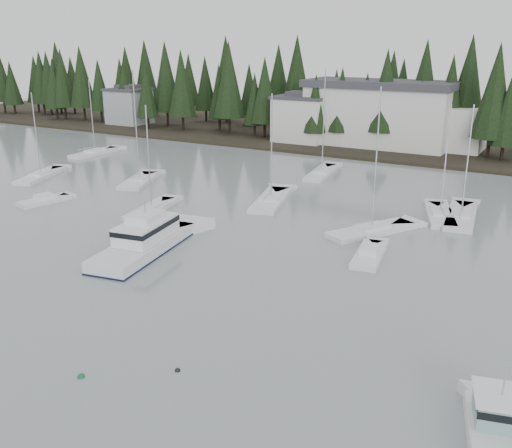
{
  "coord_description": "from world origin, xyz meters",
  "views": [
    {
      "loc": [
        25.28,
        -13.86,
        17.94
      ],
      "look_at": [
        1.82,
        27.51,
        2.5
      ],
      "focal_mm": 40.0,
      "sensor_mm": 36.0,
      "label": 1
    }
  ],
  "objects_px": {
    "sailboat_3": "(322,174)",
    "sailboat_7": "(271,201)",
    "sailboat_8": "(461,218)",
    "sailboat_11": "(41,177)",
    "sailboat_10": "(152,210)",
    "house_far_west": "(129,105)",
    "sailboat_2": "(372,232)",
    "lobster_boat_teal": "(501,442)",
    "cabin_cruiser_center": "(145,243)",
    "sailboat_0": "(95,154)",
    "runabout_0": "(44,202)",
    "house_west": "(302,118)",
    "runabout_1": "(369,256)",
    "harbor_inn": "(391,115)",
    "sailboat_1": "(140,182)",
    "sailboat_13": "(440,216)"
  },
  "relations": [
    {
      "from": "sailboat_3",
      "to": "sailboat_7",
      "type": "relative_size",
      "value": 1.15
    },
    {
      "from": "sailboat_7",
      "to": "sailboat_8",
      "type": "bearing_deg",
      "value": -93.37
    },
    {
      "from": "sailboat_11",
      "to": "sailboat_7",
      "type": "bearing_deg",
      "value": -102.67
    },
    {
      "from": "sailboat_10",
      "to": "sailboat_11",
      "type": "distance_m",
      "value": 24.14
    },
    {
      "from": "sailboat_7",
      "to": "sailboat_10",
      "type": "xyz_separation_m",
      "value": [
        -9.65,
        -9.75,
        0.01
      ]
    },
    {
      "from": "sailboat_11",
      "to": "house_far_west",
      "type": "bearing_deg",
      "value": 6.74
    },
    {
      "from": "sailboat_2",
      "to": "lobster_boat_teal",
      "type": "bearing_deg",
      "value": -120.95
    },
    {
      "from": "cabin_cruiser_center",
      "to": "sailboat_11",
      "type": "bearing_deg",
      "value": 54.64
    },
    {
      "from": "sailboat_0",
      "to": "sailboat_7",
      "type": "bearing_deg",
      "value": -107.04
    },
    {
      "from": "sailboat_10",
      "to": "runabout_0",
      "type": "relative_size",
      "value": 1.94
    },
    {
      "from": "house_west",
      "to": "sailboat_2",
      "type": "relative_size",
      "value": 0.66
    },
    {
      "from": "sailboat_0",
      "to": "sailboat_7",
      "type": "relative_size",
      "value": 0.97
    },
    {
      "from": "cabin_cruiser_center",
      "to": "sailboat_2",
      "type": "relative_size",
      "value": 0.89
    },
    {
      "from": "house_west",
      "to": "house_far_west",
      "type": "distance_m",
      "value": 42.05
    },
    {
      "from": "sailboat_10",
      "to": "runabout_1",
      "type": "height_order",
      "value": "sailboat_10"
    },
    {
      "from": "house_far_west",
      "to": "sailboat_0",
      "type": "relative_size",
      "value": 0.68
    },
    {
      "from": "sailboat_7",
      "to": "sailboat_0",
      "type": "bearing_deg",
      "value": 58.49
    },
    {
      "from": "house_far_west",
      "to": "runabout_0",
      "type": "xyz_separation_m",
      "value": [
        32.83,
        -51.89,
        -4.27
      ]
    },
    {
      "from": "harbor_inn",
      "to": "sailboat_11",
      "type": "xyz_separation_m",
      "value": [
        -34.82,
        -44.57,
        -5.72
      ]
    },
    {
      "from": "lobster_boat_teal",
      "to": "sailboat_11",
      "type": "height_order",
      "value": "sailboat_11"
    },
    {
      "from": "cabin_cruiser_center",
      "to": "sailboat_11",
      "type": "relative_size",
      "value": 1.09
    },
    {
      "from": "harbor_inn",
      "to": "sailboat_2",
      "type": "xyz_separation_m",
      "value": [
        12.14,
        -44.99,
        -5.7
      ]
    },
    {
      "from": "harbor_inn",
      "to": "sailboat_1",
      "type": "bearing_deg",
      "value": -117.68
    },
    {
      "from": "sailboat_0",
      "to": "sailboat_2",
      "type": "height_order",
      "value": "sailboat_2"
    },
    {
      "from": "harbor_inn",
      "to": "sailboat_1",
      "type": "height_order",
      "value": "sailboat_1"
    },
    {
      "from": "harbor_inn",
      "to": "runabout_1",
      "type": "bearing_deg",
      "value": -74.65
    },
    {
      "from": "sailboat_3",
      "to": "sailboat_10",
      "type": "relative_size",
      "value": 1.23
    },
    {
      "from": "sailboat_1",
      "to": "sailboat_11",
      "type": "relative_size",
      "value": 1.26
    },
    {
      "from": "sailboat_10",
      "to": "cabin_cruiser_center",
      "type": "bearing_deg",
      "value": -154.5
    },
    {
      "from": "cabin_cruiser_center",
      "to": "sailboat_1",
      "type": "height_order",
      "value": "sailboat_1"
    },
    {
      "from": "house_far_west",
      "to": "runabout_0",
      "type": "height_order",
      "value": "house_far_west"
    },
    {
      "from": "cabin_cruiser_center",
      "to": "sailboat_8",
      "type": "distance_m",
      "value": 33.01
    },
    {
      "from": "sailboat_10",
      "to": "sailboat_8",
      "type": "bearing_deg",
      "value": -76.26
    },
    {
      "from": "sailboat_3",
      "to": "house_far_west",
      "type": "bearing_deg",
      "value": 59.45
    },
    {
      "from": "sailboat_0",
      "to": "lobster_boat_teal",
      "type": "bearing_deg",
      "value": -123.41
    },
    {
      "from": "sailboat_10",
      "to": "sailboat_13",
      "type": "bearing_deg",
      "value": -75.9
    },
    {
      "from": "sailboat_8",
      "to": "house_far_west",
      "type": "bearing_deg",
      "value": 58.78
    },
    {
      "from": "lobster_boat_teal",
      "to": "harbor_inn",
      "type": "bearing_deg",
      "value": 6.9
    },
    {
      "from": "house_west",
      "to": "sailboat_3",
      "type": "bearing_deg",
      "value": -58.03
    },
    {
      "from": "house_west",
      "to": "sailboat_0",
      "type": "bearing_deg",
      "value": -134.94
    },
    {
      "from": "runabout_0",
      "to": "sailboat_13",
      "type": "bearing_deg",
      "value": -56.0
    },
    {
      "from": "sailboat_7",
      "to": "runabout_0",
      "type": "bearing_deg",
      "value": 104.98
    },
    {
      "from": "house_west",
      "to": "runabout_0",
      "type": "distance_m",
      "value": 50.93
    },
    {
      "from": "lobster_boat_teal",
      "to": "runabout_0",
      "type": "height_order",
      "value": "lobster_boat_teal"
    },
    {
      "from": "sailboat_8",
      "to": "sailboat_11",
      "type": "distance_m",
      "value": 54.34
    },
    {
      "from": "sailboat_2",
      "to": "sailboat_10",
      "type": "relative_size",
      "value": 1.2
    },
    {
      "from": "cabin_cruiser_center",
      "to": "sailboat_7",
      "type": "relative_size",
      "value": 1.0
    },
    {
      "from": "house_far_west",
      "to": "harbor_inn",
      "type": "height_order",
      "value": "harbor_inn"
    },
    {
      "from": "house_far_west",
      "to": "sailboat_2",
      "type": "bearing_deg",
      "value": -32.25
    },
    {
      "from": "house_west",
      "to": "sailboat_1",
      "type": "relative_size",
      "value": 0.64
    }
  ]
}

